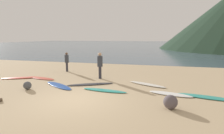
% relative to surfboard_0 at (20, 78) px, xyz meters
% --- Properties ---
extents(ground_plane, '(120.00, 120.00, 0.20)m').
position_rel_surfboard_0_xyz_m(ground_plane, '(5.56, 6.93, -0.14)').
color(ground_plane, tan).
rests_on(ground_plane, ground).
extents(ocean_water, '(140.00, 100.00, 0.01)m').
position_rel_surfboard_0_xyz_m(ocean_water, '(5.56, 58.24, -0.04)').
color(ocean_water, '#475B6B').
rests_on(ocean_water, ground).
extents(surfboard_0, '(2.32, 1.47, 0.08)m').
position_rel_surfboard_0_xyz_m(surfboard_0, '(0.00, 0.00, 0.00)').
color(surfboard_0, '#D84C38').
rests_on(surfboard_0, ground).
extents(surfboard_1, '(2.33, 1.00, 0.07)m').
position_rel_surfboard_0_xyz_m(surfboard_1, '(1.39, 0.31, -0.01)').
color(surfboard_1, '#D84C38').
rests_on(surfboard_1, ground).
extents(surfboard_2, '(2.47, 1.84, 0.07)m').
position_rel_surfboard_0_xyz_m(surfboard_2, '(3.53, -1.12, -0.01)').
color(surfboard_2, '#1E479E').
rests_on(surfboard_2, ground).
extents(surfboard_3, '(2.61, 1.65, 0.07)m').
position_rel_surfboard_0_xyz_m(surfboard_3, '(5.18, -0.40, -0.01)').
color(surfboard_3, '#333338').
rests_on(surfboard_3, ground).
extents(surfboard_4, '(2.43, 0.71, 0.07)m').
position_rel_surfboard_0_xyz_m(surfboard_4, '(6.34, -1.43, -0.01)').
color(surfboard_4, teal).
rests_on(surfboard_4, ground).
extents(surfboard_5, '(2.31, 1.46, 0.08)m').
position_rel_surfboard_0_xyz_m(surfboard_5, '(8.38, 0.37, 0.00)').
color(surfboard_5, silver).
rests_on(surfboard_5, ground).
extents(surfboard_6, '(2.14, 1.04, 0.07)m').
position_rel_surfboard_0_xyz_m(surfboard_6, '(9.60, -1.23, -0.00)').
color(surfboard_6, white).
rests_on(surfboard_6, ground).
extents(surfboard_7, '(2.68, 1.12, 0.07)m').
position_rel_surfboard_0_xyz_m(surfboard_7, '(11.21, -1.32, -0.01)').
color(surfboard_7, teal).
rests_on(surfboard_7, ground).
extents(person_0, '(0.31, 0.31, 1.54)m').
position_rel_surfboard_0_xyz_m(person_0, '(1.82, 3.14, 0.87)').
color(person_0, '#2D2D38').
rests_on(person_0, ground).
extents(person_1, '(0.35, 0.35, 1.74)m').
position_rel_surfboard_0_xyz_m(person_1, '(5.20, 1.32, 0.99)').
color(person_1, '#2D2D38').
rests_on(person_1, ground).
extents(beach_rock_near, '(0.55, 0.55, 0.55)m').
position_rel_surfboard_0_xyz_m(beach_rock_near, '(9.53, -3.13, 0.23)').
color(beach_rock_near, '#554C51').
rests_on(beach_rock_near, ground).
extents(beach_rock_far, '(0.42, 0.42, 0.42)m').
position_rel_surfboard_0_xyz_m(beach_rock_far, '(2.31, -2.17, 0.17)').
color(beach_rock_far, '#494C51').
rests_on(beach_rock_far, ground).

